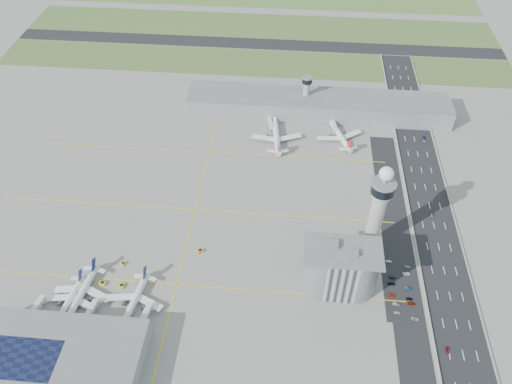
# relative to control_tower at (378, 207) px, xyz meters

# --- Properties ---
(ground) EXTENTS (1000.00, 1000.00, 0.00)m
(ground) POSITION_rel_control_tower_xyz_m (-72.00, -8.00, -35.04)
(ground) COLOR gray
(grass_strip_0) EXTENTS (480.00, 50.00, 0.08)m
(grass_strip_0) POSITION_rel_control_tower_xyz_m (-92.00, 217.00, -35.00)
(grass_strip_0) COLOR #49612E
(grass_strip_0) RESTS_ON ground
(grass_strip_1) EXTENTS (480.00, 60.00, 0.08)m
(grass_strip_1) POSITION_rel_control_tower_xyz_m (-92.00, 292.00, -35.00)
(grass_strip_1) COLOR #455E2C
(grass_strip_1) RESTS_ON ground
(runway) EXTENTS (480.00, 22.00, 0.10)m
(runway) POSITION_rel_control_tower_xyz_m (-92.00, 254.00, -34.98)
(runway) COLOR black
(runway) RESTS_ON ground
(highway) EXTENTS (28.00, 500.00, 0.10)m
(highway) POSITION_rel_control_tower_xyz_m (43.00, -8.00, -34.99)
(highway) COLOR black
(highway) RESTS_ON ground
(barrier_left) EXTENTS (0.60, 500.00, 1.20)m
(barrier_left) POSITION_rel_control_tower_xyz_m (29.00, -8.00, -34.44)
(barrier_left) COLOR #9E9E99
(barrier_left) RESTS_ON ground
(barrier_right) EXTENTS (0.60, 500.00, 1.20)m
(barrier_right) POSITION_rel_control_tower_xyz_m (57.00, -8.00, -34.44)
(barrier_right) COLOR #9E9E99
(barrier_right) RESTS_ON ground
(landside_road) EXTENTS (18.00, 260.00, 0.08)m
(landside_road) POSITION_rel_control_tower_xyz_m (18.00, -18.00, -35.00)
(landside_road) COLOR black
(landside_road) RESTS_ON ground
(parking_lot) EXTENTS (20.00, 44.00, 0.10)m
(parking_lot) POSITION_rel_control_tower_xyz_m (16.00, -30.00, -34.99)
(parking_lot) COLOR black
(parking_lot) RESTS_ON ground
(taxiway_line_h_0) EXTENTS (260.00, 0.60, 0.01)m
(taxiway_line_h_0) POSITION_rel_control_tower_xyz_m (-112.00, -38.00, -35.04)
(taxiway_line_h_0) COLOR yellow
(taxiway_line_h_0) RESTS_ON ground
(taxiway_line_h_1) EXTENTS (260.00, 0.60, 0.01)m
(taxiway_line_h_1) POSITION_rel_control_tower_xyz_m (-112.00, 22.00, -35.04)
(taxiway_line_h_1) COLOR yellow
(taxiway_line_h_1) RESTS_ON ground
(taxiway_line_h_2) EXTENTS (260.00, 0.60, 0.01)m
(taxiway_line_h_2) POSITION_rel_control_tower_xyz_m (-112.00, 82.00, -35.04)
(taxiway_line_h_2) COLOR yellow
(taxiway_line_h_2) RESTS_ON ground
(taxiway_line_v) EXTENTS (0.60, 260.00, 0.01)m
(taxiway_line_v) POSITION_rel_control_tower_xyz_m (-112.00, 22.00, -35.04)
(taxiway_line_v) COLOR yellow
(taxiway_line_v) RESTS_ON ground
(control_tower) EXTENTS (14.00, 14.00, 64.50)m
(control_tower) POSITION_rel_control_tower_xyz_m (0.00, 0.00, 0.00)
(control_tower) COLOR #ADAAA5
(control_tower) RESTS_ON ground
(secondary_tower) EXTENTS (8.60, 8.60, 31.90)m
(secondary_tower) POSITION_rel_control_tower_xyz_m (-42.00, 142.00, -16.24)
(secondary_tower) COLOR #ADAAA5
(secondary_tower) RESTS_ON ground
(admin_building) EXTENTS (42.00, 24.00, 33.50)m
(admin_building) POSITION_rel_control_tower_xyz_m (-20.01, -30.00, -19.74)
(admin_building) COLOR #B2B2B7
(admin_building) RESTS_ON ground
(terminal_pier) EXTENTS (210.00, 32.00, 15.80)m
(terminal_pier) POSITION_rel_control_tower_xyz_m (-32.00, 140.00, -27.14)
(terminal_pier) COLOR gray
(terminal_pier) RESTS_ON ground
(near_terminal) EXTENTS (84.00, 42.00, 13.00)m
(near_terminal) POSITION_rel_control_tower_xyz_m (-160.07, -90.02, -28.62)
(near_terminal) COLOR gray
(near_terminal) RESTS_ON ground
(airplane_near_a) EXTENTS (34.83, 39.46, 10.03)m
(airplane_near_a) POSITION_rel_control_tower_xyz_m (-168.29, -56.67, -30.03)
(airplane_near_a) COLOR white
(airplane_near_a) RESTS_ON ground
(airplane_near_b) EXTENTS (38.08, 43.24, 11.05)m
(airplane_near_b) POSITION_rel_control_tower_xyz_m (-162.85, -50.71, -29.52)
(airplane_near_b) COLOR white
(airplane_near_b) RESTS_ON ground
(airplane_near_c) EXTENTS (38.10, 43.10, 10.91)m
(airplane_near_c) POSITION_rel_control_tower_xyz_m (-132.25, -53.42, -29.58)
(airplane_near_c) COLOR white
(airplane_near_c) RESTS_ON ground
(airplane_far_a) EXTENTS (43.77, 49.71, 12.71)m
(airplane_far_a) POSITION_rel_control_tower_xyz_m (-63.04, 102.52, -28.68)
(airplane_far_a) COLOR white
(airplane_far_a) RESTS_ON ground
(airplane_far_b) EXTENTS (49.29, 53.09, 12.05)m
(airplane_far_b) POSITION_rel_control_tower_xyz_m (-15.00, 108.41, -29.01)
(airplane_far_b) COLOR white
(airplane_far_b) RESTS_ON ground
(jet_bridge_near_0) EXTENTS (5.39, 14.31, 5.70)m
(jet_bridge_near_0) POSITION_rel_control_tower_xyz_m (-185.00, -69.00, -32.19)
(jet_bridge_near_0) COLOR silver
(jet_bridge_near_0) RESTS_ON ground
(jet_bridge_near_1) EXTENTS (5.39, 14.31, 5.70)m
(jet_bridge_near_1) POSITION_rel_control_tower_xyz_m (-155.00, -69.00, -32.19)
(jet_bridge_near_1) COLOR silver
(jet_bridge_near_1) RESTS_ON ground
(jet_bridge_near_2) EXTENTS (5.39, 14.31, 5.70)m
(jet_bridge_near_2) POSITION_rel_control_tower_xyz_m (-125.00, -69.00, -32.19)
(jet_bridge_near_2) COLOR silver
(jet_bridge_near_2) RESTS_ON ground
(jet_bridge_far_0) EXTENTS (5.39, 14.31, 5.70)m
(jet_bridge_far_0) POSITION_rel_control_tower_xyz_m (-70.00, 124.00, -32.19)
(jet_bridge_far_0) COLOR silver
(jet_bridge_far_0) RESTS_ON ground
(jet_bridge_far_1) EXTENTS (5.39, 14.31, 5.70)m
(jet_bridge_far_1) POSITION_rel_control_tower_xyz_m (-20.00, 124.00, -32.19)
(jet_bridge_far_1) COLOR silver
(jet_bridge_far_1) RESTS_ON ground
(tug_0) EXTENTS (3.87, 2.94, 2.06)m
(tug_0) POSITION_rel_control_tower_xyz_m (-154.41, -41.50, -34.01)
(tug_0) COLOR yellow
(tug_0) RESTS_ON ground
(tug_1) EXTENTS (3.16, 3.56, 1.72)m
(tug_1) POSITION_rel_control_tower_xyz_m (-146.42, -26.53, -34.18)
(tug_1) COLOR #D4C50F
(tug_1) RESTS_ON ground
(tug_2) EXTENTS (2.47, 3.53, 2.02)m
(tug_2) POSITION_rel_control_tower_xyz_m (-142.90, -42.25, -34.03)
(tug_2) COLOR gold
(tug_2) RESTS_ON ground
(tug_3) EXTENTS (4.37, 4.10, 2.09)m
(tug_3) POSITION_rel_control_tower_xyz_m (-102.55, -12.93, -34.00)
(tug_3) COLOR orange
(tug_3) RESTS_ON ground
(tug_4) EXTENTS (2.40, 3.36, 1.88)m
(tug_4) POSITION_rel_control_tower_xyz_m (-53.48, 105.49, -34.10)
(tug_4) COLOR yellow
(tug_4) RESTS_ON ground
(tug_5) EXTENTS (3.49, 3.91, 1.88)m
(tug_5) POSITION_rel_control_tower_xyz_m (-12.10, 103.95, -34.10)
(tug_5) COLOR gold
(tug_5) RESTS_ON ground
(car_lot_0) EXTENTS (3.66, 1.68, 1.22)m
(car_lot_0) POSITION_rel_control_tower_xyz_m (11.95, -45.94, -34.43)
(car_lot_0) COLOR silver
(car_lot_0) RESTS_ON ground
(car_lot_1) EXTENTS (4.00, 1.55, 1.30)m
(car_lot_1) POSITION_rel_control_tower_xyz_m (12.17, -40.46, -34.39)
(car_lot_1) COLOR gray
(car_lot_1) RESTS_ON ground
(car_lot_2) EXTENTS (4.50, 2.22, 1.23)m
(car_lot_2) POSITION_rel_control_tower_xyz_m (10.06, -34.73, -34.43)
(car_lot_2) COLOR #AF2D19
(car_lot_2) RESTS_ON ground
(car_lot_3) EXTENTS (4.27, 2.03, 1.20)m
(car_lot_3) POSITION_rel_control_tower_xyz_m (11.09, -26.77, -34.44)
(car_lot_3) COLOR black
(car_lot_3) RESTS_ON ground
(car_lot_4) EXTENTS (3.83, 1.69, 1.28)m
(car_lot_4) POSITION_rel_control_tower_xyz_m (12.03, -22.44, -34.40)
(car_lot_4) COLOR navy
(car_lot_4) RESTS_ON ground
(car_lot_5) EXTENTS (3.49, 1.30, 1.14)m
(car_lot_5) POSITION_rel_control_tower_xyz_m (10.97, -10.58, -34.47)
(car_lot_5) COLOR silver
(car_lot_5) RESTS_ON ground
(car_lot_6) EXTENTS (4.75, 2.78, 1.24)m
(car_lot_6) POSITION_rel_control_tower_xyz_m (21.42, -48.98, -34.42)
(car_lot_6) COLOR #9EA5AA
(car_lot_6) RESTS_ON ground
(car_lot_7) EXTENTS (3.98, 1.79, 1.13)m
(car_lot_7) POSITION_rel_control_tower_xyz_m (20.66, -39.33, -34.47)
(car_lot_7) COLOR maroon
(car_lot_7) RESTS_ON ground
(car_lot_8) EXTENTS (3.53, 1.73, 1.16)m
(car_lot_8) POSITION_rel_control_tower_xyz_m (19.82, -36.25, -34.46)
(car_lot_8) COLOR black
(car_lot_8) RESTS_ON ground
(car_lot_9) EXTENTS (3.98, 1.46, 1.30)m
(car_lot_9) POSITION_rel_control_tower_xyz_m (19.99, -29.13, -34.39)
(car_lot_9) COLOR navy
(car_lot_9) RESTS_ON ground
(car_lot_10) EXTENTS (4.48, 2.47, 1.19)m
(car_lot_10) POSITION_rel_control_tower_xyz_m (20.43, -18.77, -34.45)
(car_lot_10) COLOR white
(car_lot_10) RESTS_ON ground
(car_lot_11) EXTENTS (3.91, 1.89, 1.10)m
(car_lot_11) POSITION_rel_control_tower_xyz_m (21.69, -13.81, -34.49)
(car_lot_11) COLOR #9B9B9B
(car_lot_11) RESTS_ON ground
(car_hw_0) EXTENTS (1.74, 3.91, 1.31)m
(car_hw_0) POSITION_rel_control_tower_xyz_m (35.22, -66.23, -34.39)
(car_hw_0) COLOR maroon
(car_hw_0) RESTS_ON ground
(car_hw_1) EXTENTS (1.75, 4.04, 1.29)m
(car_hw_1) POSITION_rel_control_tower_xyz_m (42.93, 30.65, -34.39)
(car_hw_1) COLOR #282830
(car_hw_1) RESTS_ON ground
(car_hw_2) EXTENTS (2.49, 4.23, 1.11)m
(car_hw_2) POSITION_rel_control_tower_xyz_m (50.40, 113.36, -34.49)
(car_hw_2) COLOR navy
(car_hw_2) RESTS_ON ground
(car_hw_4) EXTENTS (1.76, 3.41, 1.11)m
(car_hw_4) POSITION_rel_control_tower_xyz_m (36.85, 171.68, -34.49)
(car_hw_4) COLOR gray
(car_hw_4) RESTS_ON ground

